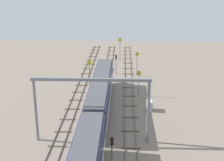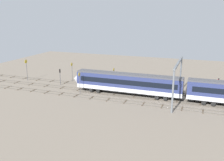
{
  "view_description": "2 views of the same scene",
  "coord_description": "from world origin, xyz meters",
  "px_view_note": "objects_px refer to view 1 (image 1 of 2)",
  "views": [
    {
      "loc": [
        -49.2,
        -3.5,
        19.92
      ],
      "look_at": [
        4.52,
        -1.48,
        2.12
      ],
      "focal_mm": 50.23,
      "sensor_mm": 36.0,
      "label": 1
    },
    {
      "loc": [
        -18.44,
        52.26,
        17.92
      ],
      "look_at": [
        0.98,
        -0.49,
        2.91
      ],
      "focal_mm": 40.53,
      "sensor_mm": 36.0,
      "label": 2
    }
  ],
  "objects_px": {
    "relay_cabinet": "(149,106)",
    "signal_light_trackside_approach": "(116,61)",
    "speed_sign_distant_end": "(137,61)",
    "overhead_gantry": "(91,96)",
    "signal_light_trackside_departure": "(112,152)",
    "speed_sign_far_trackside": "(89,69)",
    "speed_sign_mid_trackside": "(139,80)",
    "speed_sign_near_foreground": "(120,46)",
    "train": "(94,126)"
  },
  "relations": [
    {
      "from": "relay_cabinet",
      "to": "signal_light_trackside_approach",
      "type": "bearing_deg",
      "value": 16.47
    },
    {
      "from": "speed_sign_distant_end",
      "to": "signal_light_trackside_approach",
      "type": "height_order",
      "value": "speed_sign_distant_end"
    },
    {
      "from": "overhead_gantry",
      "to": "signal_light_trackside_departure",
      "type": "bearing_deg",
      "value": -160.58
    },
    {
      "from": "overhead_gantry",
      "to": "speed_sign_distant_end",
      "type": "relative_size",
      "value": 2.87
    },
    {
      "from": "speed_sign_far_trackside",
      "to": "relay_cabinet",
      "type": "height_order",
      "value": "speed_sign_far_trackside"
    },
    {
      "from": "signal_light_trackside_approach",
      "to": "speed_sign_mid_trackside",
      "type": "bearing_deg",
      "value": -161.98
    },
    {
      "from": "speed_sign_near_foreground",
      "to": "signal_light_trackside_approach",
      "type": "height_order",
      "value": "speed_sign_near_foreground"
    },
    {
      "from": "signal_light_trackside_approach",
      "to": "relay_cabinet",
      "type": "relative_size",
      "value": 2.74
    },
    {
      "from": "speed_sign_distant_end",
      "to": "overhead_gantry",
      "type": "bearing_deg",
      "value": 166.64
    },
    {
      "from": "overhead_gantry",
      "to": "speed_sign_mid_trackside",
      "type": "height_order",
      "value": "overhead_gantry"
    },
    {
      "from": "overhead_gantry",
      "to": "signal_light_trackside_departure",
      "type": "relative_size",
      "value": 2.95
    },
    {
      "from": "train",
      "to": "relay_cabinet",
      "type": "distance_m",
      "value": 13.61
    },
    {
      "from": "relay_cabinet",
      "to": "speed_sign_far_trackside",
      "type": "bearing_deg",
      "value": 43.27
    },
    {
      "from": "speed_sign_mid_trackside",
      "to": "relay_cabinet",
      "type": "relative_size",
      "value": 3.02
    },
    {
      "from": "speed_sign_mid_trackside",
      "to": "relay_cabinet",
      "type": "height_order",
      "value": "speed_sign_mid_trackside"
    },
    {
      "from": "speed_sign_near_foreground",
      "to": "speed_sign_far_trackside",
      "type": "relative_size",
      "value": 1.15
    },
    {
      "from": "speed_sign_near_foreground",
      "to": "signal_light_trackside_departure",
      "type": "relative_size",
      "value": 1.17
    },
    {
      "from": "overhead_gantry",
      "to": "speed_sign_far_trackside",
      "type": "xyz_separation_m",
      "value": [
        21.25,
        2.56,
        -2.85
      ]
    },
    {
      "from": "overhead_gantry",
      "to": "speed_sign_distant_end",
      "type": "distance_m",
      "value": 29.26
    },
    {
      "from": "speed_sign_mid_trackside",
      "to": "speed_sign_far_trackside",
      "type": "relative_size",
      "value": 0.91
    },
    {
      "from": "relay_cabinet",
      "to": "speed_sign_mid_trackside",
      "type": "bearing_deg",
      "value": 13.16
    },
    {
      "from": "speed_sign_distant_end",
      "to": "relay_cabinet",
      "type": "distance_m",
      "value": 18.54
    },
    {
      "from": "train",
      "to": "relay_cabinet",
      "type": "xyz_separation_m",
      "value": [
        11.08,
        -7.67,
        -1.89
      ]
    },
    {
      "from": "speed_sign_near_foreground",
      "to": "relay_cabinet",
      "type": "distance_m",
      "value": 30.76
    },
    {
      "from": "speed_sign_distant_end",
      "to": "train",
      "type": "bearing_deg",
      "value": 167.8
    },
    {
      "from": "train",
      "to": "speed_sign_mid_trackside",
      "type": "xyz_separation_m",
      "value": [
        17.36,
        -6.2,
        0.27
      ]
    },
    {
      "from": "overhead_gantry",
      "to": "speed_sign_far_trackside",
      "type": "relative_size",
      "value": 2.9
    },
    {
      "from": "overhead_gantry",
      "to": "signal_light_trackside_departure",
      "type": "xyz_separation_m",
      "value": [
        -8.01,
        -2.83,
        -2.89
      ]
    },
    {
      "from": "signal_light_trackside_approach",
      "to": "signal_light_trackside_departure",
      "type": "relative_size",
      "value": 0.84
    },
    {
      "from": "train",
      "to": "speed_sign_mid_trackside",
      "type": "relative_size",
      "value": 10.93
    },
    {
      "from": "relay_cabinet",
      "to": "speed_sign_distant_end",
      "type": "bearing_deg",
      "value": 4.08
    },
    {
      "from": "speed_sign_near_foreground",
      "to": "speed_sign_distant_end",
      "type": "xyz_separation_m",
      "value": [
        -11.87,
        -3.72,
        -0.58
      ]
    },
    {
      "from": "signal_light_trackside_approach",
      "to": "signal_light_trackside_departure",
      "type": "height_order",
      "value": "signal_light_trackside_departure"
    },
    {
      "from": "train",
      "to": "speed_sign_far_trackside",
      "type": "xyz_separation_m",
      "value": [
        22.34,
        2.93,
        0.61
      ]
    },
    {
      "from": "train",
      "to": "speed_sign_mid_trackside",
      "type": "distance_m",
      "value": 18.44
    },
    {
      "from": "speed_sign_near_foreground",
      "to": "signal_light_trackside_approach",
      "type": "xyz_separation_m",
      "value": [
        -10.81,
        0.7,
        -1.05
      ]
    },
    {
      "from": "overhead_gantry",
      "to": "signal_light_trackside_departure",
      "type": "height_order",
      "value": "overhead_gantry"
    },
    {
      "from": "speed_sign_mid_trackside",
      "to": "relay_cabinet",
      "type": "xyz_separation_m",
      "value": [
        -6.28,
        -1.47,
        -2.17
      ]
    },
    {
      "from": "train",
      "to": "speed_sign_distant_end",
      "type": "distance_m",
      "value": 30.1
    },
    {
      "from": "train",
      "to": "speed_sign_far_trackside",
      "type": "height_order",
      "value": "speed_sign_far_trackside"
    },
    {
      "from": "speed_sign_distant_end",
      "to": "relay_cabinet",
      "type": "relative_size",
      "value": 3.33
    },
    {
      "from": "train",
      "to": "overhead_gantry",
      "type": "height_order",
      "value": "overhead_gantry"
    },
    {
      "from": "train",
      "to": "signal_light_trackside_approach",
      "type": "xyz_separation_m",
      "value": [
        30.46,
        -1.94,
        0.1
      ]
    },
    {
      "from": "signal_light_trackside_departure",
      "to": "relay_cabinet",
      "type": "relative_size",
      "value": 3.25
    },
    {
      "from": "speed_sign_near_foreground",
      "to": "relay_cabinet",
      "type": "bearing_deg",
      "value": -170.54
    },
    {
      "from": "train",
      "to": "signal_light_trackside_departure",
      "type": "relative_size",
      "value": 10.16
    },
    {
      "from": "signal_light_trackside_approach",
      "to": "relay_cabinet",
      "type": "distance_m",
      "value": 20.31
    },
    {
      "from": "speed_sign_near_foreground",
      "to": "speed_sign_mid_trackside",
      "type": "xyz_separation_m",
      "value": [
        -23.92,
        -3.57,
        -0.87
      ]
    },
    {
      "from": "speed_sign_mid_trackside",
      "to": "signal_light_trackside_approach",
      "type": "distance_m",
      "value": 13.78
    },
    {
      "from": "speed_sign_far_trackside",
      "to": "speed_sign_near_foreground",
      "type": "bearing_deg",
      "value": -16.38
    }
  ]
}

